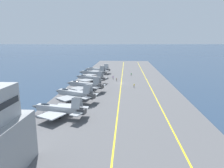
% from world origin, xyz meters
% --- Properties ---
extents(ground_plane, '(2000.00, 2000.00, 0.00)m').
position_xyz_m(ground_plane, '(0.00, 0.00, 0.00)').
color(ground_plane, navy).
extents(carrier_deck, '(207.65, 46.88, 0.40)m').
position_xyz_m(carrier_deck, '(0.00, 0.00, 0.20)').
color(carrier_deck, '#565659').
rests_on(carrier_deck, ground).
extents(deck_stripe_foul_line, '(186.89, 0.44, 0.01)m').
position_xyz_m(deck_stripe_foul_line, '(0.00, -12.89, 0.40)').
color(deck_stripe_foul_line, yellow).
rests_on(deck_stripe_foul_line, carrier_deck).
extents(deck_stripe_centerline, '(186.89, 0.36, 0.01)m').
position_xyz_m(deck_stripe_centerline, '(0.00, 0.00, 0.40)').
color(deck_stripe_centerline, yellow).
rests_on(deck_stripe_centerline, carrier_deck).
extents(parked_jet_nearest, '(12.45, 16.04, 5.84)m').
position_xyz_m(parked_jet_nearest, '(-43.74, 15.41, 2.68)').
color(parked_jet_nearest, '#9EA3A8').
rests_on(parked_jet_nearest, carrier_deck).
extents(parked_jet_second, '(13.38, 16.15, 6.22)m').
position_xyz_m(parked_jet_second, '(-29.70, 14.82, 3.03)').
color(parked_jet_second, '#93999E').
rests_on(parked_jet_second, carrier_deck).
extents(parked_jet_third, '(13.88, 16.94, 6.13)m').
position_xyz_m(parked_jet_third, '(-15.95, 14.21, 2.95)').
color(parked_jet_third, gray).
rests_on(parked_jet_third, carrier_deck).
extents(parked_jet_fourth, '(13.63, 16.18, 5.91)m').
position_xyz_m(parked_jet_fourth, '(-0.43, 14.62, 2.89)').
color(parked_jet_fourth, gray).
rests_on(parked_jet_fourth, carrier_deck).
extents(parked_jet_fifth, '(12.79, 16.69, 6.64)m').
position_xyz_m(parked_jet_fifth, '(13.15, 15.60, 3.10)').
color(parked_jet_fifth, gray).
rests_on(parked_jet_fifth, carrier_deck).
extents(parked_jet_sixth, '(12.25, 16.41, 5.92)m').
position_xyz_m(parked_jet_sixth, '(27.79, 15.10, 2.76)').
color(parked_jet_sixth, '#9EA3A8').
rests_on(parked_jet_sixth, carrier_deck).
extents(crew_purple_vest, '(0.46, 0.41, 1.72)m').
position_xyz_m(crew_purple_vest, '(10.35, 4.54, 1.34)').
color(crew_purple_vest, '#232328').
rests_on(crew_purple_vest, carrier_deck).
extents(crew_yellow_vest, '(0.31, 0.41, 1.79)m').
position_xyz_m(crew_yellow_vest, '(-8.43, -5.75, 1.38)').
color(crew_yellow_vest, '#383328').
rests_on(crew_yellow_vest, carrier_deck).
extents(crew_green_vest, '(0.46, 0.43, 1.74)m').
position_xyz_m(crew_green_vest, '(20.21, -5.19, 1.35)').
color(crew_green_vest, '#4C473D').
rests_on(crew_green_vest, carrier_deck).
extents(crew_brown_vest, '(0.31, 0.41, 1.74)m').
position_xyz_m(crew_brown_vest, '(4.93, 2.41, 1.36)').
color(crew_brown_vest, '#383328').
rests_on(crew_brown_vest, carrier_deck).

